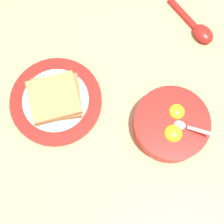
{
  "coord_description": "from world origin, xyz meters",
  "views": [
    {
      "loc": [
        -0.13,
        0.25,
        0.7
      ],
      "look_at": [
        -0.05,
        0.07,
        0.02
      ],
      "focal_mm": 50.0,
      "sensor_mm": 36.0,
      "label": 1
    }
  ],
  "objects_px": {
    "toast_sandwich": "(55,98)",
    "toast_plate": "(56,101)",
    "egg_bowl": "(171,124)",
    "soup_spoon": "(199,30)"
  },
  "relations": [
    {
      "from": "toast_sandwich",
      "to": "toast_plate",
      "type": "bearing_deg",
      "value": -0.04
    },
    {
      "from": "egg_bowl",
      "to": "soup_spoon",
      "type": "height_order",
      "value": "egg_bowl"
    },
    {
      "from": "egg_bowl",
      "to": "toast_sandwich",
      "type": "xyz_separation_m",
      "value": [
        0.26,
        0.05,
        0.01
      ]
    },
    {
      "from": "toast_plate",
      "to": "soup_spoon",
      "type": "distance_m",
      "value": 0.4
    },
    {
      "from": "toast_plate",
      "to": "toast_sandwich",
      "type": "bearing_deg",
      "value": 179.96
    },
    {
      "from": "soup_spoon",
      "to": "egg_bowl",
      "type": "bearing_deg",
      "value": 93.68
    },
    {
      "from": "egg_bowl",
      "to": "toast_plate",
      "type": "height_order",
      "value": "egg_bowl"
    },
    {
      "from": "toast_plate",
      "to": "egg_bowl",
      "type": "bearing_deg",
      "value": -170.39
    },
    {
      "from": "egg_bowl",
      "to": "toast_plate",
      "type": "distance_m",
      "value": 0.27
    },
    {
      "from": "toast_plate",
      "to": "soup_spoon",
      "type": "xyz_separation_m",
      "value": [
        -0.25,
        -0.31,
        0.0
      ]
    }
  ]
}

